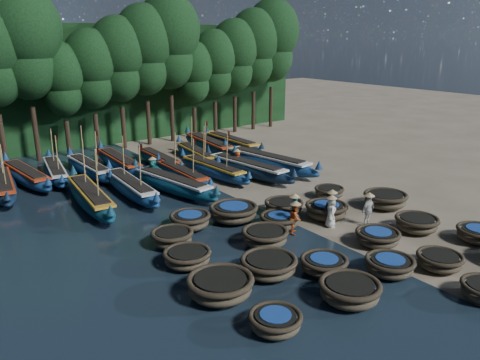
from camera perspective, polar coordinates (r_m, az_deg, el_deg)
ground at (r=24.22m, az=5.42°, el=-4.83°), size 120.00×120.00×0.00m
foliage_wall at (r=42.98m, az=-16.35°, el=11.12°), size 40.00×3.00×10.00m
coracle_5 at (r=15.57m, az=4.33°, el=-16.79°), size 1.93×1.93×0.63m
coracle_6 at (r=17.35m, az=13.23°, el=-13.01°), size 2.58×2.58×0.80m
coracle_7 at (r=19.61m, az=17.78°, el=-9.87°), size 2.12×2.12×0.70m
coracle_8 at (r=20.74m, az=23.16°, el=-9.02°), size 2.13×2.13×0.66m
coracle_9 at (r=24.09m, az=27.08°, el=-5.86°), size 1.98×1.98×0.68m
coracle_10 at (r=17.17m, az=-2.42°, el=-12.78°), size 2.50×2.50×0.84m
coracle_11 at (r=18.68m, az=3.53°, el=-10.33°), size 2.28×2.28×0.76m
coracle_12 at (r=19.09m, az=10.19°, el=-10.09°), size 1.92×1.92×0.68m
coracle_13 at (r=22.05m, az=16.44°, el=-6.67°), size 2.02×2.02×0.69m
coracle_14 at (r=24.09m, az=20.74°, el=-4.94°), size 2.26×2.26×0.76m
coracle_15 at (r=19.47m, az=-6.45°, el=-9.33°), size 2.00×2.00×0.69m
coracle_16 at (r=21.07m, az=3.08°, el=-6.91°), size 2.22×2.22×0.80m
coracle_17 at (r=22.93m, az=4.82°, el=-4.96°), size 2.28×2.28×0.74m
coracle_18 at (r=24.50m, az=10.48°, el=-3.62°), size 2.67×2.67×0.81m
coracle_19 at (r=26.79m, az=17.30°, el=-2.26°), size 2.54×2.54×0.85m
coracle_20 at (r=21.22m, az=-8.26°, el=-6.95°), size 2.20×2.20×0.76m
coracle_21 at (r=22.95m, az=-6.09°, el=-4.89°), size 2.14×2.14×0.79m
coracle_22 at (r=23.77m, az=-0.77°, el=-3.92°), size 2.81×2.81×0.85m
coracle_23 at (r=24.88m, az=5.36°, el=-3.21°), size 2.08×2.08×0.72m
coracle_24 at (r=27.67m, az=10.82°, el=-1.41°), size 1.93×1.93×0.64m
long_boat_2 at (r=26.99m, az=-17.78°, el=-1.98°), size 2.33×8.39×3.58m
long_boat_3 at (r=28.23m, az=-13.18°, el=-0.83°), size 1.87×7.96×3.39m
long_boat_4 at (r=28.30m, az=-8.23°, el=-0.46°), size 2.63×8.14×1.45m
long_boat_5 at (r=30.27m, az=-7.04°, el=0.64°), size 1.48×7.26×3.09m
long_boat_6 at (r=31.19m, az=-3.32°, el=1.30°), size 1.70×7.75×3.30m
long_boat_7 at (r=31.28m, az=0.87°, el=1.47°), size 2.44×8.49×1.50m
long_boat_8 at (r=32.78m, az=3.38°, el=2.26°), size 2.79×9.11×1.62m
long_boat_9 at (r=31.11m, az=-26.85°, el=-0.61°), size 2.39×7.74×3.32m
long_boat_10 at (r=32.72m, az=-24.65°, el=0.51°), size 2.17×7.98×1.41m
long_boat_11 at (r=33.12m, az=-21.58°, el=1.01°), size 2.48×7.33×3.15m
long_boat_12 at (r=33.09m, az=-17.93°, el=1.40°), size 1.49×7.62×3.24m
long_boat_13 at (r=33.93m, az=-14.54°, el=2.12°), size 1.78×8.08×1.42m
long_boat_14 at (r=34.23m, az=-9.82°, el=2.46°), size 1.63×7.26×1.28m
long_boat_15 at (r=35.30m, az=-5.28°, el=3.13°), size 2.32×7.49×3.21m
long_boat_16 at (r=37.91m, az=-3.80°, el=4.27°), size 2.55×8.80×1.56m
long_boat_17 at (r=38.71m, az=-0.99°, el=4.54°), size 1.69×8.40×1.48m
fisherman_0 at (r=23.37m, az=11.05°, el=-3.69°), size 0.85×0.91×1.76m
fisherman_1 at (r=23.21m, az=6.61°, el=-3.48°), size 0.66×0.53×1.78m
fisherman_2 at (r=22.41m, az=6.75°, el=-4.48°), size 0.93×0.92×1.72m
fisherman_3 at (r=23.74m, az=11.10°, el=-3.25°), size 1.12×0.66×1.91m
fisherman_4 at (r=23.90m, az=15.38°, el=-3.42°), size 0.99×0.52×1.84m
fisherman_5 at (r=30.22m, az=-10.54°, el=1.18°), size 1.28×1.53×1.85m
fisherman_6 at (r=32.42m, az=-0.33°, el=2.49°), size 0.87×0.82×1.69m
tree_4 at (r=37.44m, az=-24.86°, el=15.11°), size 5.34×5.34×12.58m
tree_5 at (r=38.15m, az=-20.94°, el=11.47°), size 3.68×3.68×8.68m
tree_6 at (r=38.81m, az=-17.73°, el=12.87°), size 4.09×4.09×9.65m
tree_7 at (r=39.61m, az=-14.61°, el=14.17°), size 4.51×4.51×10.63m
tree_8 at (r=40.54m, az=-11.59°, el=15.38°), size 4.92×4.92×11.60m
tree_9 at (r=41.58m, az=-8.68°, el=16.50°), size 5.34×5.34×12.58m
tree_10 at (r=42.84m, az=-5.74°, el=13.00°), size 3.68×3.68×8.68m
tree_11 at (r=44.04m, az=-3.14°, el=14.05°), size 4.09×4.09×9.65m
tree_12 at (r=45.33m, az=-0.66°, el=15.02°), size 4.51×4.51×10.63m
tree_13 at (r=46.71m, az=1.70°, el=15.91°), size 4.92×4.92×11.60m
tree_14 at (r=48.17m, az=3.94°, el=16.72°), size 5.34×5.34×12.58m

